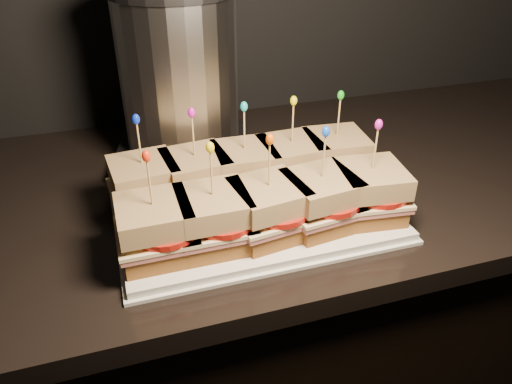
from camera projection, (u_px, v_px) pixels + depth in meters
name	position (u px, v px, depth m)	size (l,w,h in m)	color
cabinet	(371.00, 320.00, 1.30)	(2.44, 0.66, 0.89)	black
granite_slab	(398.00, 163.00, 1.06)	(2.48, 0.70, 0.04)	black
platter	(256.00, 215.00, 0.84)	(0.45, 0.28, 0.02)	white
platter_rim	(256.00, 218.00, 0.84)	(0.46, 0.29, 0.01)	white
sandwich_0_bread_bot	(147.00, 201.00, 0.83)	(0.10, 0.10, 0.03)	brown
sandwich_0_ham	(146.00, 192.00, 0.82)	(0.11, 0.11, 0.01)	#B45F5B
sandwich_0_cheese	(145.00, 188.00, 0.82)	(0.11, 0.11, 0.01)	#FFE6A7
sandwich_0_tomato	(153.00, 185.00, 0.81)	(0.10, 0.10, 0.01)	#AE180F
sandwich_0_bread_top	(143.00, 172.00, 0.81)	(0.10, 0.10, 0.03)	brown
sandwich_0_pick	(140.00, 146.00, 0.78)	(0.00, 0.00, 0.09)	tan
sandwich_0_frill	(136.00, 119.00, 0.76)	(0.01, 0.01, 0.02)	#0B28CF
sandwich_1_bread_bot	(197.00, 193.00, 0.86)	(0.10, 0.10, 0.03)	brown
sandwich_1_ham	(197.00, 184.00, 0.85)	(0.11, 0.11, 0.01)	#B45F5B
sandwich_1_cheese	(196.00, 180.00, 0.84)	(0.11, 0.11, 0.01)	#FFE6A7
sandwich_1_tomato	(204.00, 177.00, 0.84)	(0.10, 0.10, 0.01)	#AE180F
sandwich_1_bread_top	(195.00, 165.00, 0.83)	(0.10, 0.10, 0.03)	brown
sandwich_1_pick	(193.00, 139.00, 0.80)	(0.00, 0.00, 0.09)	tan
sandwich_1_frill	(192.00, 113.00, 0.78)	(0.01, 0.01, 0.02)	#D514BD
sandwich_2_bread_bot	(245.00, 185.00, 0.88)	(0.10, 0.10, 0.03)	brown
sandwich_2_ham	(245.00, 176.00, 0.87)	(0.11, 0.11, 0.01)	#B45F5B
sandwich_2_cheese	(245.00, 173.00, 0.86)	(0.11, 0.11, 0.01)	#FFE6A7
sandwich_2_tomato	(252.00, 169.00, 0.86)	(0.10, 0.10, 0.01)	#AE180F
sandwich_2_bread_top	(245.00, 158.00, 0.85)	(0.10, 0.10, 0.03)	brown
sandwich_2_pick	(244.00, 132.00, 0.82)	(0.00, 0.00, 0.09)	tan
sandwich_2_frill	(244.00, 107.00, 0.80)	(0.01, 0.01, 0.02)	#13BBBA
sandwich_3_bread_bot	(290.00, 178.00, 0.90)	(0.10, 0.10, 0.03)	brown
sandwich_3_ham	(291.00, 169.00, 0.89)	(0.11, 0.11, 0.01)	#B45F5B
sandwich_3_cheese	(291.00, 166.00, 0.89)	(0.11, 0.11, 0.01)	#FFE6A7
sandwich_3_tomato	(299.00, 162.00, 0.88)	(0.10, 0.10, 0.01)	#AE180F
sandwich_3_bread_top	(292.00, 151.00, 0.87)	(0.10, 0.10, 0.03)	brown
sandwich_3_pick	(293.00, 126.00, 0.85)	(0.00, 0.00, 0.09)	tan
sandwich_3_frill	(294.00, 101.00, 0.82)	(0.01, 0.01, 0.02)	yellow
sandwich_4_bread_bot	(334.00, 171.00, 0.92)	(0.10, 0.10, 0.03)	brown
sandwich_4_ham	(335.00, 162.00, 0.91)	(0.11, 0.11, 0.01)	#B45F5B
sandwich_4_cheese	(335.00, 159.00, 0.91)	(0.11, 0.11, 0.01)	#FFE6A7
sandwich_4_tomato	(343.00, 156.00, 0.90)	(0.10, 0.10, 0.01)	#AE180F
sandwich_4_bread_top	(336.00, 144.00, 0.89)	(0.10, 0.10, 0.03)	brown
sandwich_4_pick	(339.00, 120.00, 0.87)	(0.00, 0.00, 0.09)	tan
sandwich_4_frill	(341.00, 95.00, 0.84)	(0.01, 0.01, 0.02)	#19A91B
sandwich_5_bread_bot	(158.00, 246.00, 0.73)	(0.10, 0.10, 0.03)	brown
sandwich_5_ham	(156.00, 236.00, 0.72)	(0.11, 0.11, 0.01)	#B45F5B
sandwich_5_cheese	(156.00, 232.00, 0.72)	(0.11, 0.11, 0.01)	#FFE6A7
sandwich_5_tomato	(164.00, 228.00, 0.71)	(0.10, 0.10, 0.01)	#AE180F
sandwich_5_bread_top	(154.00, 215.00, 0.70)	(0.10, 0.10, 0.03)	brown
sandwich_5_pick	(150.00, 186.00, 0.68)	(0.00, 0.00, 0.09)	tan
sandwich_5_frill	(146.00, 156.00, 0.65)	(0.01, 0.01, 0.02)	red
sandwich_6_bread_bot	(215.00, 235.00, 0.75)	(0.10, 0.10, 0.03)	brown
sandwich_6_ham	(214.00, 225.00, 0.74)	(0.11, 0.11, 0.01)	#B45F5B
sandwich_6_cheese	(214.00, 222.00, 0.74)	(0.11, 0.11, 0.01)	#FFE6A7
sandwich_6_tomato	(223.00, 218.00, 0.73)	(0.10, 0.10, 0.01)	#AE180F
sandwich_6_bread_top	(213.00, 205.00, 0.72)	(0.10, 0.10, 0.03)	brown
sandwich_6_pick	(212.00, 176.00, 0.70)	(0.00, 0.00, 0.09)	tan
sandwich_6_frill	(210.00, 148.00, 0.67)	(0.01, 0.01, 0.02)	yellow
sandwich_7_bread_bot	(268.00, 225.00, 0.77)	(0.10, 0.10, 0.03)	brown
sandwich_7_ham	(269.00, 216.00, 0.76)	(0.11, 0.11, 0.01)	#B45F5B
sandwich_7_cheese	(269.00, 212.00, 0.76)	(0.11, 0.11, 0.01)	#FFE6A7
sandwich_7_tomato	(277.00, 209.00, 0.75)	(0.10, 0.10, 0.01)	#AE180F
sandwich_7_bread_top	(269.00, 196.00, 0.74)	(0.10, 0.10, 0.03)	brown
sandwich_7_pick	(269.00, 168.00, 0.72)	(0.00, 0.00, 0.09)	tan
sandwich_7_frill	(270.00, 139.00, 0.70)	(0.01, 0.01, 0.02)	#E95602
sandwich_8_bread_bot	(319.00, 216.00, 0.79)	(0.10, 0.10, 0.03)	brown
sandwich_8_ham	(320.00, 207.00, 0.79)	(0.11, 0.11, 0.01)	#B45F5B
sandwich_8_cheese	(320.00, 203.00, 0.78)	(0.11, 0.11, 0.01)	#FFE6A7
sandwich_8_tomato	(329.00, 199.00, 0.78)	(0.10, 0.10, 0.01)	#AE180F
sandwich_8_bread_top	(322.00, 187.00, 0.77)	(0.10, 0.10, 0.03)	brown
sandwich_8_pick	(324.00, 159.00, 0.74)	(0.00, 0.00, 0.09)	tan
sandwich_8_frill	(326.00, 132.00, 0.72)	(0.01, 0.01, 0.02)	blue
sandwich_9_bread_bot	(367.00, 207.00, 0.82)	(0.10, 0.10, 0.03)	brown
sandwich_9_ham	(369.00, 198.00, 0.81)	(0.11, 0.11, 0.01)	#B45F5B
sandwich_9_cheese	(369.00, 194.00, 0.80)	(0.11, 0.11, 0.01)	#FFE6A7
sandwich_9_tomato	(378.00, 191.00, 0.80)	(0.10, 0.10, 0.01)	#AE180F
sandwich_9_bread_top	(371.00, 178.00, 0.79)	(0.10, 0.10, 0.03)	brown
sandwich_9_pick	(375.00, 152.00, 0.76)	(0.00, 0.00, 0.09)	tan
sandwich_9_frill	(379.00, 124.00, 0.74)	(0.01, 0.01, 0.02)	#C81CA4
appliance_base	(185.00, 150.00, 1.03)	(0.27, 0.22, 0.03)	#262628
appliance_body	(179.00, 74.00, 0.95)	(0.22, 0.22, 0.29)	silver
appliance	(179.00, 77.00, 0.95)	(0.27, 0.22, 0.34)	silver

